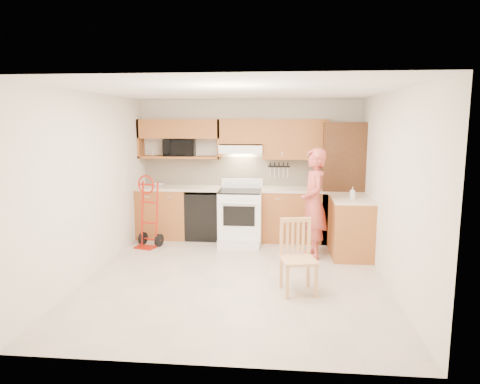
# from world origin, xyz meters

# --- Properties ---
(floor) EXTENTS (4.00, 4.50, 0.02)m
(floor) POSITION_xyz_m (0.00, 0.00, -0.01)
(floor) COLOR #C0AF99
(floor) RESTS_ON ground
(ceiling) EXTENTS (4.00, 4.50, 0.02)m
(ceiling) POSITION_xyz_m (0.00, 0.00, 2.51)
(ceiling) COLOR white
(ceiling) RESTS_ON ground
(wall_back) EXTENTS (4.00, 0.02, 2.50)m
(wall_back) POSITION_xyz_m (0.00, 2.26, 1.25)
(wall_back) COLOR silver
(wall_back) RESTS_ON ground
(wall_front) EXTENTS (4.00, 0.02, 2.50)m
(wall_front) POSITION_xyz_m (0.00, -2.26, 1.25)
(wall_front) COLOR silver
(wall_front) RESTS_ON ground
(wall_left) EXTENTS (0.02, 4.50, 2.50)m
(wall_left) POSITION_xyz_m (-2.01, 0.00, 1.25)
(wall_left) COLOR silver
(wall_left) RESTS_ON ground
(wall_right) EXTENTS (0.02, 4.50, 2.50)m
(wall_right) POSITION_xyz_m (2.01, 0.00, 1.25)
(wall_right) COLOR silver
(wall_right) RESTS_ON ground
(backsplash) EXTENTS (3.92, 0.03, 0.55)m
(backsplash) POSITION_xyz_m (0.00, 2.23, 1.20)
(backsplash) COLOR beige
(backsplash) RESTS_ON wall_back
(lower_cab_left) EXTENTS (0.90, 0.60, 0.90)m
(lower_cab_left) POSITION_xyz_m (-1.55, 1.95, 0.45)
(lower_cab_left) COLOR brown
(lower_cab_left) RESTS_ON ground
(dishwasher) EXTENTS (0.60, 0.60, 0.85)m
(dishwasher) POSITION_xyz_m (-0.80, 1.95, 0.42)
(dishwasher) COLOR black
(dishwasher) RESTS_ON ground
(lower_cab_right) EXTENTS (1.14, 0.60, 0.90)m
(lower_cab_right) POSITION_xyz_m (0.83, 1.95, 0.45)
(lower_cab_right) COLOR brown
(lower_cab_right) RESTS_ON ground
(countertop_left) EXTENTS (1.50, 0.63, 0.04)m
(countertop_left) POSITION_xyz_m (-1.25, 1.95, 0.92)
(countertop_left) COLOR beige
(countertop_left) RESTS_ON lower_cab_left
(countertop_right) EXTENTS (1.14, 0.63, 0.04)m
(countertop_right) POSITION_xyz_m (0.83, 1.95, 0.92)
(countertop_right) COLOR beige
(countertop_right) RESTS_ON lower_cab_right
(cab_return_right) EXTENTS (0.60, 1.00, 0.90)m
(cab_return_right) POSITION_xyz_m (1.70, 1.15, 0.45)
(cab_return_right) COLOR brown
(cab_return_right) RESTS_ON ground
(countertop_return) EXTENTS (0.63, 1.00, 0.04)m
(countertop_return) POSITION_xyz_m (1.70, 1.15, 0.92)
(countertop_return) COLOR beige
(countertop_return) RESTS_ON cab_return_right
(pantry_tall) EXTENTS (0.70, 0.60, 2.10)m
(pantry_tall) POSITION_xyz_m (1.65, 1.95, 1.05)
(pantry_tall) COLOR #522F1A
(pantry_tall) RESTS_ON ground
(upper_cab_left) EXTENTS (1.50, 0.33, 0.34)m
(upper_cab_left) POSITION_xyz_m (-1.25, 2.08, 1.98)
(upper_cab_left) COLOR brown
(upper_cab_left) RESTS_ON wall_back
(upper_shelf_mw) EXTENTS (1.50, 0.33, 0.04)m
(upper_shelf_mw) POSITION_xyz_m (-1.25, 2.08, 1.47)
(upper_shelf_mw) COLOR brown
(upper_shelf_mw) RESTS_ON wall_back
(upper_cab_center) EXTENTS (0.76, 0.33, 0.44)m
(upper_cab_center) POSITION_xyz_m (-0.12, 2.08, 1.94)
(upper_cab_center) COLOR brown
(upper_cab_center) RESTS_ON wall_back
(upper_cab_right) EXTENTS (1.14, 0.33, 0.70)m
(upper_cab_right) POSITION_xyz_m (0.83, 2.08, 1.80)
(upper_cab_right) COLOR brown
(upper_cab_right) RESTS_ON wall_back
(range_hood) EXTENTS (0.76, 0.46, 0.14)m
(range_hood) POSITION_xyz_m (-0.12, 2.02, 1.63)
(range_hood) COLOR white
(range_hood) RESTS_ON wall_back
(knife_strip) EXTENTS (0.40, 0.05, 0.29)m
(knife_strip) POSITION_xyz_m (0.55, 2.21, 1.24)
(knife_strip) COLOR black
(knife_strip) RESTS_ON backsplash
(microwave) EXTENTS (0.59, 0.42, 0.31)m
(microwave) POSITION_xyz_m (-1.26, 2.08, 1.65)
(microwave) COLOR black
(microwave) RESTS_ON upper_shelf_mw
(range) EXTENTS (0.74, 0.98, 1.09)m
(range) POSITION_xyz_m (-0.11, 1.67, 0.55)
(range) COLOR white
(range) RESTS_ON ground
(person) EXTENTS (0.49, 0.68, 1.71)m
(person) POSITION_xyz_m (1.10, 0.98, 0.86)
(person) COLOR #BB4B3F
(person) RESTS_ON ground
(hand_truck) EXTENTS (0.53, 0.51, 1.11)m
(hand_truck) POSITION_xyz_m (-1.65, 1.28, 0.55)
(hand_truck) COLOR #B01B0C
(hand_truck) RESTS_ON ground
(dining_chair) EXTENTS (0.50, 0.53, 0.92)m
(dining_chair) POSITION_xyz_m (0.82, -0.51, 0.46)
(dining_chair) COLOR tan
(dining_chair) RESTS_ON ground
(soap_bottle) EXTENTS (0.09, 0.09, 0.17)m
(soap_bottle) POSITION_xyz_m (1.70, 1.08, 1.03)
(soap_bottle) COLOR white
(soap_bottle) RESTS_ON countertop_return
(bowl) EXTENTS (0.23, 0.23, 0.05)m
(bowl) POSITION_xyz_m (-1.63, 1.95, 0.97)
(bowl) COLOR white
(bowl) RESTS_ON countertop_left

